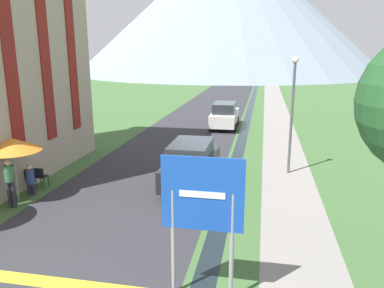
# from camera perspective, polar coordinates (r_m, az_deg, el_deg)

# --- Properties ---
(ground_plane) EXTENTS (160.00, 160.00, 0.00)m
(ground_plane) POSITION_cam_1_polar(r_m,az_deg,el_deg) (23.56, 4.69, 0.70)
(ground_plane) COLOR #3D6033
(road) EXTENTS (6.40, 60.00, 0.01)m
(road) POSITION_cam_1_polar(r_m,az_deg,el_deg) (33.61, 2.31, 4.76)
(road) COLOR #2D2D33
(road) RESTS_ON ground_plane
(footpath) EXTENTS (2.20, 60.00, 0.01)m
(footpath) POSITION_cam_1_polar(r_m,az_deg,el_deg) (33.27, 12.79, 4.33)
(footpath) COLOR gray
(footpath) RESTS_ON ground_plane
(drainage_channel) EXTENTS (0.60, 60.00, 0.00)m
(drainage_channel) POSITION_cam_1_polar(r_m,az_deg,el_deg) (33.27, 8.64, 4.51)
(drainage_channel) COLOR black
(drainage_channel) RESTS_ON ground_plane
(mountain_distant) EXTENTS (74.01, 74.01, 32.85)m
(mountain_distant) POSITION_cam_1_polar(r_m,az_deg,el_deg) (97.79, 5.53, 20.44)
(mountain_distant) COLOR gray
(mountain_distant) RESTS_ON ground_plane
(road_sign) EXTENTS (1.79, 0.11, 3.29)m
(road_sign) POSITION_cam_1_polar(r_m,az_deg,el_deg) (8.10, 1.57, -9.64)
(road_sign) COLOR gray
(road_sign) RESTS_ON ground_plane
(parked_car_near) EXTENTS (1.90, 4.58, 1.82)m
(parked_car_near) POSITION_cam_1_polar(r_m,az_deg,el_deg) (15.47, -0.07, -2.89)
(parked_car_near) COLOR black
(parked_car_near) RESTS_ON ground_plane
(parked_car_far) EXTENTS (1.84, 4.51, 1.82)m
(parked_car_far) POSITION_cam_1_polar(r_m,az_deg,el_deg) (27.10, 4.99, 4.42)
(parked_car_far) COLOR silver
(parked_car_far) RESTS_ON ground_plane
(cafe_chair_far_right) EXTENTS (0.40, 0.40, 0.85)m
(cafe_chair_far_right) POSITION_cam_1_polar(r_m,az_deg,el_deg) (16.34, -22.09, -4.48)
(cafe_chair_far_right) COLOR black
(cafe_chair_far_right) RESTS_ON ground_plane
(cafe_chair_far_left) EXTENTS (0.40, 0.40, 0.85)m
(cafe_chair_far_left) POSITION_cam_1_polar(r_m,az_deg,el_deg) (16.49, -24.18, -4.53)
(cafe_chair_far_left) COLOR black
(cafe_chair_far_left) RESTS_ON ground_plane
(cafe_umbrella_middle_orange) EXTENTS (2.05, 2.05, 2.36)m
(cafe_umbrella_middle_orange) POSITION_cam_1_polar(r_m,az_deg,el_deg) (14.96, -25.72, -0.08)
(cafe_umbrella_middle_orange) COLOR #B7B2A8
(cafe_umbrella_middle_orange) RESTS_ON ground_plane
(person_standing_terrace) EXTENTS (0.32, 0.32, 1.76)m
(person_standing_terrace) POSITION_cam_1_polar(r_m,az_deg,el_deg) (14.61, -26.01, -4.91)
(person_standing_terrace) COLOR #282833
(person_standing_terrace) RESTS_ON ground_plane
(person_seated_near) EXTENTS (0.32, 0.32, 1.23)m
(person_seated_near) POSITION_cam_1_polar(r_m,az_deg,el_deg) (15.63, -23.43, -4.79)
(person_seated_near) COLOR #282833
(person_seated_near) RESTS_ON ground_plane
(streetlamp) EXTENTS (0.28, 0.28, 5.17)m
(streetlamp) POSITION_cam_1_polar(r_m,az_deg,el_deg) (17.01, 15.05, 5.61)
(streetlamp) COLOR #515156
(streetlamp) RESTS_ON ground_plane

